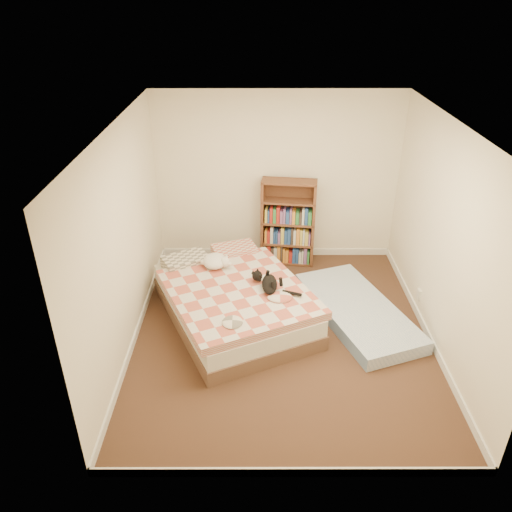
{
  "coord_description": "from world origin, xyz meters",
  "views": [
    {
      "loc": [
        -0.32,
        -4.84,
        3.73
      ],
      "look_at": [
        -0.31,
        0.3,
        0.9
      ],
      "focal_mm": 35.0,
      "sensor_mm": 36.0,
      "label": 1
    }
  ],
  "objects_px": {
    "black_cat": "(270,282)",
    "white_dog": "(216,261)",
    "bed": "(234,299)",
    "bookshelf": "(288,231)",
    "floor_mattress": "(357,311)"
  },
  "relations": [
    {
      "from": "bed",
      "to": "bookshelf",
      "type": "relative_size",
      "value": 1.94
    },
    {
      "from": "bed",
      "to": "black_cat",
      "type": "relative_size",
      "value": 3.64
    },
    {
      "from": "black_cat",
      "to": "white_dog",
      "type": "height_order",
      "value": "white_dog"
    },
    {
      "from": "black_cat",
      "to": "bed",
      "type": "bearing_deg",
      "value": 124.22
    },
    {
      "from": "floor_mattress",
      "to": "bookshelf",
      "type": "bearing_deg",
      "value": 99.31
    },
    {
      "from": "bookshelf",
      "to": "floor_mattress",
      "type": "relative_size",
      "value": 0.68
    },
    {
      "from": "bed",
      "to": "bookshelf",
      "type": "xyz_separation_m",
      "value": [
        0.75,
        1.43,
        0.24
      ]
    },
    {
      "from": "bed",
      "to": "bookshelf",
      "type": "bearing_deg",
      "value": 37.51
    },
    {
      "from": "white_dog",
      "to": "black_cat",
      "type": "bearing_deg",
      "value": -59.48
    },
    {
      "from": "bookshelf",
      "to": "black_cat",
      "type": "height_order",
      "value": "bookshelf"
    },
    {
      "from": "bed",
      "to": "floor_mattress",
      "type": "xyz_separation_m",
      "value": [
        1.56,
        -0.01,
        -0.17
      ]
    },
    {
      "from": "bed",
      "to": "floor_mattress",
      "type": "relative_size",
      "value": 1.33
    },
    {
      "from": "floor_mattress",
      "to": "black_cat",
      "type": "relative_size",
      "value": 2.75
    },
    {
      "from": "bed",
      "to": "black_cat",
      "type": "xyz_separation_m",
      "value": [
        0.44,
        -0.12,
        0.32
      ]
    },
    {
      "from": "bookshelf",
      "to": "black_cat",
      "type": "bearing_deg",
      "value": -93.46
    }
  ]
}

